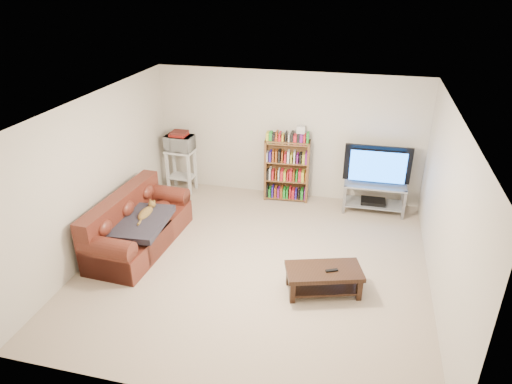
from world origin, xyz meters
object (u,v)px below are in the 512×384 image
(tv_stand, at_px, (374,193))
(bookshelf, at_px, (287,169))
(coffee_table, at_px, (324,276))
(sofa, at_px, (136,228))

(tv_stand, relative_size, bookshelf, 0.92)
(coffee_table, height_order, tv_stand, tv_stand)
(tv_stand, distance_m, bookshelf, 1.65)
(coffee_table, bearing_deg, sofa, 153.42)
(tv_stand, xyz_separation_m, bookshelf, (-1.63, 0.10, 0.25))
(coffee_table, height_order, bookshelf, bookshelf)
(sofa, height_order, coffee_table, sofa)
(tv_stand, height_order, bookshelf, bookshelf)
(sofa, height_order, bookshelf, bookshelf)
(sofa, xyz_separation_m, tv_stand, (3.66, 2.09, 0.06))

